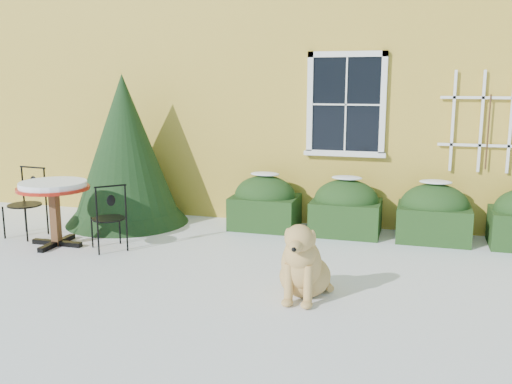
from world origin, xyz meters
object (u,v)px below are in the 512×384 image
(dog, at_px, (303,267))
(patio_chair_far, at_px, (27,202))
(bistro_table, at_px, (53,192))
(patio_chair_near, at_px, (109,217))
(evergreen_shrub, at_px, (126,164))

(dog, bearing_deg, patio_chair_far, 164.10)
(bistro_table, relative_size, patio_chair_far, 0.96)
(patio_chair_near, relative_size, dog, 0.95)
(patio_chair_far, bearing_deg, evergreen_shrub, 53.96)
(patio_chair_near, bearing_deg, bistro_table, -43.16)
(bistro_table, xyz_separation_m, patio_chair_far, (-0.73, 0.33, -0.25))
(evergreen_shrub, height_order, bistro_table, evergreen_shrub)
(bistro_table, height_order, patio_chair_near, patio_chair_near)
(patio_chair_far, bearing_deg, patio_chair_near, -5.75)
(patio_chair_far, distance_m, dog, 4.76)
(bistro_table, height_order, dog, bistro_table)
(evergreen_shrub, relative_size, bistro_table, 2.43)
(evergreen_shrub, bearing_deg, patio_chair_near, -69.91)
(evergreen_shrub, height_order, patio_chair_near, evergreen_shrub)
(patio_chair_near, height_order, dog, patio_chair_near)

